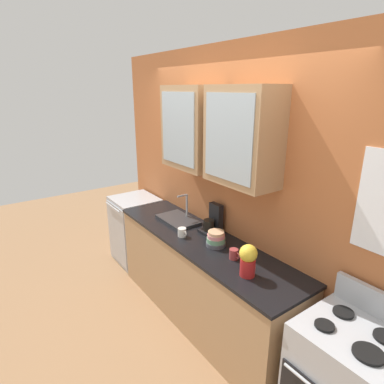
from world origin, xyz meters
TOP-DOWN VIEW (x-y plane):
  - ground_plane at (0.00, 0.00)m, footprint 10.00×10.00m
  - back_wall_unit at (0.01, 0.30)m, footprint 3.90×0.42m
  - counter at (0.00, 0.00)m, footprint 2.30×0.60m
  - sink_faucet at (-0.49, 0.06)m, footprint 0.47×0.30m
  - bowl_stack at (0.19, 0.03)m, footprint 0.18×0.18m
  - vase at (0.71, -0.09)m, footprint 0.14×0.14m
  - cup_near_sink at (-0.14, -0.12)m, footprint 0.12×0.08m
  - cup_near_bowls at (0.47, -0.00)m, footprint 0.11×0.08m
  - dishwasher at (-1.46, -0.00)m, footprint 0.57×0.59m
  - coffee_maker at (-0.06, 0.19)m, footprint 0.17×0.20m

SIDE VIEW (x-z plane):
  - ground_plane at x=0.00m, z-range 0.00..0.00m
  - dishwasher at x=-1.46m, z-range 0.00..0.90m
  - counter at x=0.00m, z-range 0.00..0.90m
  - sink_faucet at x=-0.49m, z-range 0.78..1.07m
  - cup_near_sink at x=-0.14m, z-range 0.90..0.98m
  - cup_near_bowls at x=0.47m, z-range 0.90..0.99m
  - bowl_stack at x=0.19m, z-range 0.89..1.04m
  - coffee_maker at x=-0.06m, z-range 0.86..1.15m
  - vase at x=0.71m, z-range 0.91..1.17m
  - back_wall_unit at x=0.01m, z-range 0.14..2.80m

